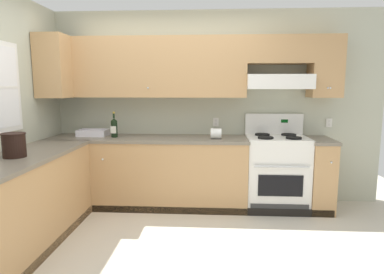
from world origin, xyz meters
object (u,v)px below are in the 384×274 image
Objects in this scene: bucket at (14,144)px; stove at (276,172)px; wine_bottle at (114,127)px; bowl at (93,134)px; paper_towel_roll at (216,134)px.

stove is at bearing 26.36° from bucket.
wine_bottle is 0.88× the size of bowl.
paper_towel_roll is at bearing -2.08° from wine_bottle.
wine_bottle is 1.39m from bucket.
wine_bottle is 2.38× the size of paper_towel_roll.
bowl is 1.40m from bucket.
bucket is 1.63× the size of paper_towel_roll.
bucket is (-0.56, -1.28, -0.01)m from wine_bottle.
bucket is at bearing -113.56° from wine_bottle.
paper_towel_roll is (1.31, -0.05, -0.07)m from wine_bottle.
bowl is (-2.40, 0.07, 0.46)m from stove.
stove is at bearing 0.83° from wine_bottle.
paper_towel_roll reaches higher than bowl.
stove is 3.20× the size of bowl.
stove is 0.92m from paper_towel_roll.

